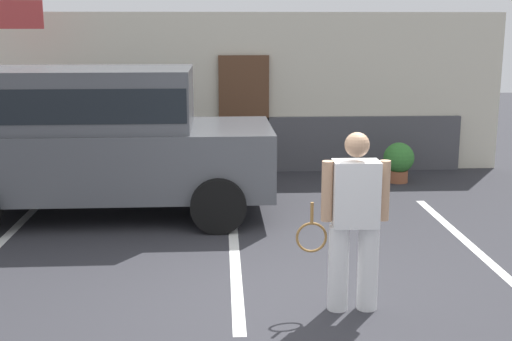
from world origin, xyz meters
name	(u,v)px	position (x,y,z in m)	size (l,w,h in m)	color
ground_plane	(279,303)	(0.00, 0.00, 0.00)	(40.00, 40.00, 0.00)	#2D2D33
parking_stripe_1	(234,252)	(-0.40, 1.50, 0.00)	(0.12, 4.40, 0.01)	silver
parking_stripe_2	(473,248)	(2.48, 1.50, 0.00)	(0.12, 4.40, 0.01)	silver
house_frontage	(250,97)	(0.00, 6.13, 1.34)	(9.15, 0.40, 2.85)	beige
parked_suv	(97,134)	(-2.25, 3.23, 1.15)	(4.61, 2.19, 2.05)	#4C4F54
tennis_player_man	(354,220)	(0.67, -0.16, 0.87)	(0.89, 0.26, 1.69)	white
potted_plant_by_porch	(399,160)	(2.47, 4.97, 0.38)	(0.52, 0.52, 0.68)	#9E5638
flag_pole	(8,57)	(-3.94, 5.07, 2.12)	(0.80, 0.12, 3.06)	silver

